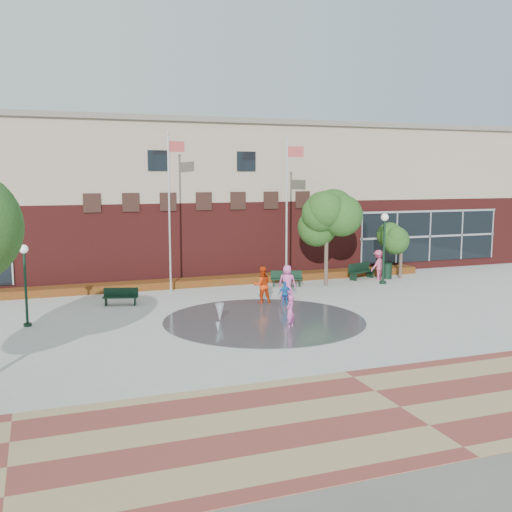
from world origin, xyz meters
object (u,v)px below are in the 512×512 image
object	(u,v)px
flagpole_left	(170,204)
trash_can	(387,271)
bench_left	(121,300)
flagpole_right	(288,206)
child_splash	(290,312)

from	to	relation	value
flagpole_left	trash_can	size ratio (longest dim) A/B	8.43
bench_left	flagpole_left	bearing A→B (deg)	54.87
flagpole_right	trash_can	size ratio (longest dim) A/B	8.20
bench_left	trash_can	distance (m)	15.73
flagpole_right	child_splash	distance (m)	8.72
flagpole_left	trash_can	distance (m)	13.34
child_splash	trash_can	bearing A→B (deg)	-179.80
flagpole_left	trash_can	world-z (taller)	flagpole_left
flagpole_left	child_splash	world-z (taller)	flagpole_left
flagpole_right	bench_left	xyz separation A→B (m)	(-8.75, -0.80, -4.18)
bench_left	child_splash	world-z (taller)	child_splash
trash_can	flagpole_right	bearing A→B (deg)	-170.14
flagpole_left	child_splash	size ratio (longest dim) A/B	6.20
bench_left	child_splash	distance (m)	8.70
flagpole_left	flagpole_right	bearing A→B (deg)	-23.88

